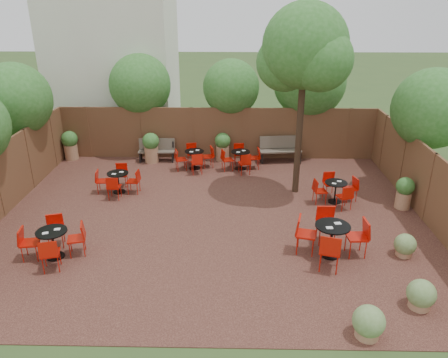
{
  "coord_description": "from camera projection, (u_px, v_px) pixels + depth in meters",
  "views": [
    {
      "loc": [
        0.59,
        -11.02,
        5.86
      ],
      "look_at": [
        0.34,
        0.5,
        1.0
      ],
      "focal_mm": 34.89,
      "sensor_mm": 36.0,
      "label": 1
    }
  ],
  "objects": [
    {
      "name": "ground",
      "position": [
        212.0,
        218.0,
        12.44
      ],
      "size": [
        80.0,
        80.0,
        0.0
      ],
      "primitive_type": "plane",
      "color": "#354F23",
      "rests_on": "ground"
    },
    {
      "name": "courtyard_paving",
      "position": [
        212.0,
        218.0,
        12.44
      ],
      "size": [
        12.0,
        10.0,
        0.02
      ],
      "primitive_type": "cube",
      "color": "#391B17",
      "rests_on": "ground"
    },
    {
      "name": "fence_back",
      "position": [
        218.0,
        133.0,
        16.66
      ],
      "size": [
        12.0,
        0.08,
        2.0
      ],
      "primitive_type": "cube",
      "color": "#51301E",
      "rests_on": "ground"
    },
    {
      "name": "fence_right",
      "position": [
        429.0,
        188.0,
        11.94
      ],
      "size": [
        0.08,
        10.0,
        2.0
      ],
      "primitive_type": "cube",
      "color": "#51301E",
      "rests_on": "ground"
    },
    {
      "name": "neighbour_building",
      "position": [
        113.0,
        44.0,
        18.35
      ],
      "size": [
        5.0,
        4.0,
        8.0
      ],
      "primitive_type": "cube",
      "color": "silver",
      "rests_on": "ground"
    },
    {
      "name": "overhang_foliage",
      "position": [
        173.0,
        101.0,
        14.04
      ],
      "size": [
        15.77,
        10.94,
        2.76
      ],
      "color": "#2C6621",
      "rests_on": "ground"
    },
    {
      "name": "courtyard_tree",
      "position": [
        304.0,
        53.0,
        12.4
      ],
      "size": [
        2.66,
        2.56,
        5.77
      ],
      "rotation": [
        0.0,
        0.0,
        0.02
      ],
      "color": "black",
      "rests_on": "courtyard_paving"
    },
    {
      "name": "park_bench_left",
      "position": [
        157.0,
        150.0,
        16.57
      ],
      "size": [
        1.38,
        0.49,
        0.84
      ],
      "rotation": [
        0.0,
        0.0,
        0.04
      ],
      "color": "brown",
      "rests_on": "courtyard_paving"
    },
    {
      "name": "park_bench_right",
      "position": [
        280.0,
        149.0,
        16.46
      ],
      "size": [
        1.61,
        0.7,
        0.97
      ],
      "rotation": [
        0.0,
        0.0,
        0.12
      ],
      "color": "brown",
      "rests_on": "courtyard_paving"
    },
    {
      "name": "bistro_tables",
      "position": [
        220.0,
        195.0,
        12.83
      ],
      "size": [
        8.86,
        7.4,
        0.95
      ],
      "color": "black",
      "rests_on": "courtyard_paving"
    },
    {
      "name": "planters",
      "position": [
        183.0,
        152.0,
        15.84
      ],
      "size": [
        11.87,
        4.54,
        1.14
      ],
      "color": "#A07150",
      "rests_on": "courtyard_paving"
    },
    {
      "name": "low_shrubs",
      "position": [
        398.0,
        289.0,
        8.9
      ],
      "size": [
        2.23,
        3.34,
        0.65
      ],
      "color": "#A07150",
      "rests_on": "courtyard_paving"
    }
  ]
}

